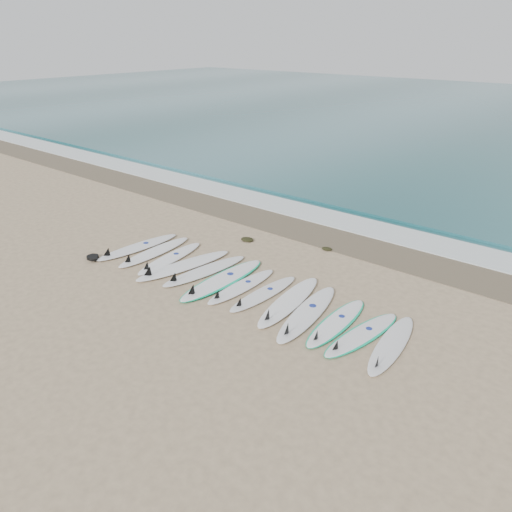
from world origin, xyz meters
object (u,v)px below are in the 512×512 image
Objects in this scene: leash_coil at (93,257)px; surfboard_12 at (391,345)px; surfboard_6 at (240,287)px; surfboard_0 at (136,247)px.

surfboard_12 is at bearing 8.92° from leash_coil.
surfboard_6 is at bearing 172.36° from surfboard_12.
surfboard_0 reaches higher than surfboard_12.
surfboard_0 is 1.15× the size of surfboard_6.
surfboard_0 is 5.83× the size of leash_coil.
surfboard_6 is at bearing 16.57° from leash_coil.
leash_coil is (-8.07, -1.27, -0.00)m from surfboard_12.
surfboard_12 is 5.28× the size of leash_coil.
surfboard_12 reaches higher than leash_coil.
leash_coil is (-4.20, -1.25, -0.00)m from surfboard_6.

